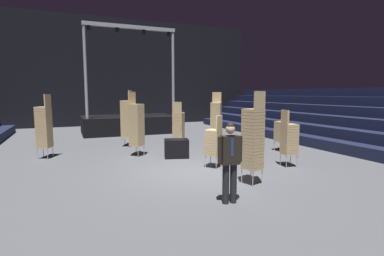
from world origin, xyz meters
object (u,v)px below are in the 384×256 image
at_px(stage_riser, 129,122).
at_px(chair_stack_mid_right, 216,120).
at_px(chair_stack_aisle_left, 44,126).
at_px(chair_stack_mid_left, 214,142).
at_px(chair_stack_rear_left, 127,118).
at_px(chair_stack_rear_right, 289,138).
at_px(chair_stack_mid_centre, 136,124).
at_px(chair_stack_front_right, 253,138).
at_px(chair_stack_front_left, 282,131).
at_px(man_with_tie, 230,158).
at_px(equipment_road_case, 176,148).
at_px(chair_stack_rear_centre, 179,125).

xyz_separation_m(stage_riser, chair_stack_mid_right, (2.65, -6.52, 0.60)).
bearing_deg(chair_stack_aisle_left, chair_stack_mid_right, -66.97).
xyz_separation_m(chair_stack_mid_left, chair_stack_rear_left, (-1.85, 5.10, 0.42)).
distance_m(chair_stack_rear_left, chair_stack_rear_right, 7.28).
xyz_separation_m(chair_stack_mid_left, chair_stack_aisle_left, (-5.17, 3.71, 0.34)).
height_order(chair_stack_mid_centre, chair_stack_aisle_left, chair_stack_mid_centre).
distance_m(chair_stack_front_right, chair_stack_mid_right, 5.53).
bearing_deg(chair_stack_mid_left, chair_stack_rear_right, -57.39).
xyz_separation_m(chair_stack_front_left, chair_stack_mid_right, (-2.15, 1.84, 0.38)).
bearing_deg(chair_stack_mid_right, chair_stack_rear_left, 9.28).
distance_m(man_with_tie, chair_stack_rear_right, 4.13).
xyz_separation_m(stage_riser, chair_stack_front_right, (1.03, -11.80, 0.60)).
bearing_deg(equipment_road_case, chair_stack_front_right, -79.06).
height_order(chair_stack_mid_left, chair_stack_aisle_left, chair_stack_aisle_left).
bearing_deg(chair_stack_aisle_left, chair_stack_rear_left, -40.74).
relative_size(chair_stack_front_left, equipment_road_case, 1.90).
relative_size(chair_stack_front_left, chair_stack_aisle_left, 0.72).
bearing_deg(man_with_tie, chair_stack_front_right, -133.83).
relative_size(chair_stack_mid_right, chair_stack_rear_left, 0.97).
relative_size(stage_riser, chair_stack_rear_centre, 3.02).
height_order(chair_stack_front_left, chair_stack_mid_centre, chair_stack_mid_centre).
bearing_deg(man_with_tie, chair_stack_front_left, -131.00).
distance_m(man_with_tie, chair_stack_mid_centre, 5.88).
height_order(stage_riser, chair_stack_front_left, stage_riser).
xyz_separation_m(stage_riser, equipment_road_case, (0.27, -7.91, -0.29)).
relative_size(chair_stack_mid_left, chair_stack_rear_right, 0.91).
bearing_deg(chair_stack_rear_left, stage_riser, 18.43).
relative_size(chair_stack_front_right, chair_stack_mid_right, 1.00).
height_order(stage_riser, chair_stack_rear_left, stage_riser).
xyz_separation_m(chair_stack_front_left, chair_stack_front_right, (-3.78, -3.44, 0.38)).
bearing_deg(chair_stack_front_right, chair_stack_mid_centre, 96.93).
height_order(chair_stack_mid_left, equipment_road_case, chair_stack_mid_left).
bearing_deg(chair_stack_front_left, chair_stack_mid_right, 43.98).
bearing_deg(chair_stack_rear_right, chair_stack_front_right, -53.43).
bearing_deg(chair_stack_rear_right, chair_stack_rear_left, -135.75).
height_order(chair_stack_rear_right, chair_stack_rear_centre, chair_stack_rear_centre).
relative_size(man_with_tie, chair_stack_mid_left, 1.05).
bearing_deg(chair_stack_mid_centre, chair_stack_rear_left, -132.09).
xyz_separation_m(chair_stack_rear_left, chair_stack_rear_centre, (2.00, -1.40, -0.25)).
xyz_separation_m(chair_stack_front_left, chair_stack_mid_centre, (-5.84, 1.36, 0.38)).
bearing_deg(chair_stack_mid_right, chair_stack_front_right, 108.70).
xyz_separation_m(man_with_tie, chair_stack_front_left, (5.06, 4.46, -0.16)).
xyz_separation_m(chair_stack_front_right, chair_stack_aisle_left, (-5.32, 5.70, -0.04)).
distance_m(chair_stack_mid_right, chair_stack_rear_centre, 1.70).
distance_m(chair_stack_rear_left, equipment_road_case, 3.56).
relative_size(chair_stack_mid_centre, equipment_road_case, 2.75).
distance_m(chair_stack_mid_right, chair_stack_rear_left, 4.06).
bearing_deg(chair_stack_mid_right, chair_stack_mid_centre, 43.23).
distance_m(chair_stack_front_right, chair_stack_rear_left, 7.37).
bearing_deg(chair_stack_aisle_left, equipment_road_case, -85.12).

